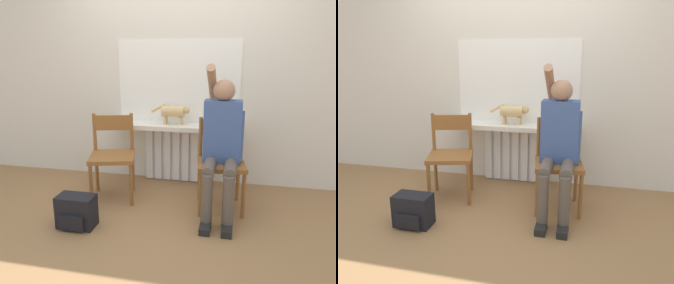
% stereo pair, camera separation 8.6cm
% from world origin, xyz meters
% --- Properties ---
extents(ground_plane, '(12.00, 12.00, 0.00)m').
position_xyz_m(ground_plane, '(0.00, 0.00, 0.00)').
color(ground_plane, olive).
extents(wall_with_window, '(7.00, 0.06, 2.70)m').
position_xyz_m(wall_with_window, '(0.00, 1.23, 1.35)').
color(wall_with_window, silver).
rests_on(wall_with_window, ground_plane).
extents(radiator, '(0.75, 0.08, 0.65)m').
position_xyz_m(radiator, '(0.00, 1.15, 0.32)').
color(radiator, white).
rests_on(radiator, ground_plane).
extents(windowsill, '(1.44, 0.32, 0.05)m').
position_xyz_m(windowsill, '(0.00, 1.04, 0.67)').
color(windowsill, white).
rests_on(windowsill, radiator).
extents(window_glass, '(1.38, 0.01, 0.91)m').
position_xyz_m(window_glass, '(0.00, 1.20, 1.15)').
color(window_glass, white).
rests_on(window_glass, windowsill).
extents(chair_left, '(0.54, 0.54, 0.86)m').
position_xyz_m(chair_left, '(-0.56, 0.54, 0.46)').
color(chair_left, brown).
rests_on(chair_left, ground_plane).
extents(chair_right, '(0.49, 0.49, 0.86)m').
position_xyz_m(chair_right, '(0.54, 0.54, 0.46)').
color(chair_right, brown).
rests_on(chair_right, ground_plane).
extents(person, '(0.36, 0.98, 1.37)m').
position_xyz_m(person, '(0.55, 0.43, 0.69)').
color(person, brown).
rests_on(person, ground_plane).
extents(cat, '(0.44, 0.12, 0.23)m').
position_xyz_m(cat, '(-0.01, 1.04, 0.84)').
color(cat, '#DBB77A').
rests_on(cat, windowsill).
extents(backpack, '(0.32, 0.22, 0.28)m').
position_xyz_m(backpack, '(-0.64, -0.12, 0.14)').
color(backpack, black).
rests_on(backpack, ground_plane).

